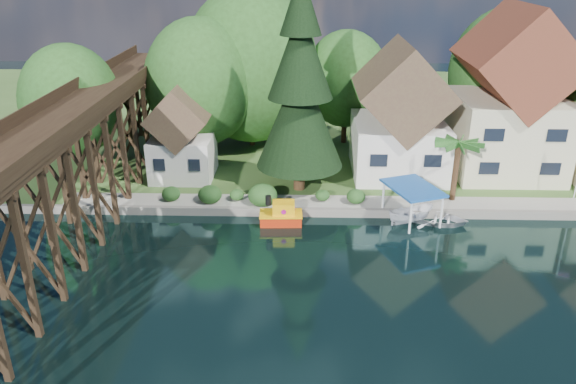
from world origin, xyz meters
The scene contains 15 objects.
ground centered at (0.00, 0.00, 0.00)m, with size 140.00×140.00×0.00m, color black.
bank centered at (0.00, 34.00, 0.25)m, with size 140.00×52.00×0.50m, color #335321.
seawall centered at (4.00, 8.00, 0.31)m, with size 60.00×0.40×0.62m, color slate.
promenade centered at (6.00, 9.30, 0.53)m, with size 50.00×2.60×0.06m, color gray.
trestle_bridge centered at (-16.00, 5.17, 5.35)m, with size 4.12×44.18×9.30m.
house_left centered at (7.00, 16.00, 5.14)m, with size 7.64×8.64×11.02m.
house_center centered at (16.00, 16.50, 6.42)m, with size 8.65×9.18×13.89m.
shed centered at (-11.00, 14.50, 3.83)m, with size 5.09×5.40×7.85m.
bg_trees centered at (1.00, 21.25, 7.29)m, with size 49.90×13.30×10.57m.
shrubs centered at (-4.60, 9.26, 1.23)m, with size 15.76×2.47×1.70m.
conifer centered at (-1.28, 12.04, 8.46)m, with size 6.72×6.72×16.54m.
palm_tree centered at (10.40, 10.07, 4.87)m, with size 4.24×4.24×5.01m.
tugboat centered at (-2.50, 6.76, 0.66)m, with size 3.10×1.78×2.20m.
boat_white_a centered at (8.80, 7.09, 0.42)m, with size 2.91×4.07×0.84m, color silver.
boat_canopy centered at (6.74, 7.13, 1.20)m, with size 4.36×5.13×2.80m.
Camera 1 is at (-1.02, -29.36, 18.00)m, focal length 35.00 mm.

